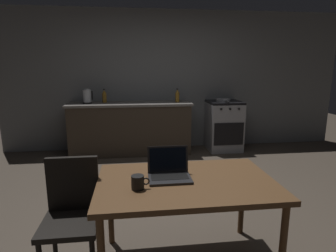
{
  "coord_description": "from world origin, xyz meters",
  "views": [
    {
      "loc": [
        -0.51,
        -2.95,
        1.56
      ],
      "look_at": [
        -0.07,
        0.6,
        0.79
      ],
      "focal_mm": 30.18,
      "sensor_mm": 36.0,
      "label": 1
    }
  ],
  "objects_px": {
    "laptop": "(169,172)",
    "frying_pan": "(223,100)",
    "dining_table": "(186,188)",
    "bottle_b": "(104,96)",
    "bottle": "(177,96)",
    "chair": "(72,210)",
    "coffee_mug": "(138,182)",
    "stove_oven": "(224,126)",
    "electric_kettle": "(87,96)"
  },
  "relations": [
    {
      "from": "laptop",
      "to": "frying_pan",
      "type": "height_order",
      "value": "frying_pan"
    },
    {
      "from": "coffee_mug",
      "to": "bottle_b",
      "type": "height_order",
      "value": "bottle_b"
    },
    {
      "from": "chair",
      "to": "bottle_b",
      "type": "xyz_separation_m",
      "value": [
        -0.03,
        3.11,
        0.52
      ]
    },
    {
      "from": "bottle",
      "to": "coffee_mug",
      "type": "xyz_separation_m",
      "value": [
        -0.77,
        -3.11,
        -0.27
      ]
    },
    {
      "from": "laptop",
      "to": "electric_kettle",
      "type": "height_order",
      "value": "electric_kettle"
    },
    {
      "from": "chair",
      "to": "dining_table",
      "type": "bearing_deg",
      "value": -2.05
    },
    {
      "from": "bottle",
      "to": "bottle_b",
      "type": "distance_m",
      "value": 1.29
    },
    {
      "from": "electric_kettle",
      "to": "bottle_b",
      "type": "relative_size",
      "value": 1.04
    },
    {
      "from": "chair",
      "to": "bottle_b",
      "type": "relative_size",
      "value": 3.72
    },
    {
      "from": "electric_kettle",
      "to": "bottle",
      "type": "distance_m",
      "value": 1.57
    },
    {
      "from": "dining_table",
      "to": "coffee_mug",
      "type": "xyz_separation_m",
      "value": [
        -0.36,
        -0.11,
        0.12
      ]
    },
    {
      "from": "electric_kettle",
      "to": "bottle_b",
      "type": "distance_m",
      "value": 0.3
    },
    {
      "from": "dining_table",
      "to": "bottle_b",
      "type": "relative_size",
      "value": 5.51
    },
    {
      "from": "bottle",
      "to": "frying_pan",
      "type": "xyz_separation_m",
      "value": [
        0.85,
        0.02,
        -0.09
      ]
    },
    {
      "from": "chair",
      "to": "electric_kettle",
      "type": "distance_m",
      "value": 3.09
    },
    {
      "from": "coffee_mug",
      "to": "bottle_b",
      "type": "relative_size",
      "value": 0.54
    },
    {
      "from": "bottle",
      "to": "coffee_mug",
      "type": "distance_m",
      "value": 3.22
    },
    {
      "from": "coffee_mug",
      "to": "bottle",
      "type": "bearing_deg",
      "value": 76.07
    },
    {
      "from": "chair",
      "to": "bottle_b",
      "type": "bearing_deg",
      "value": 89.6
    },
    {
      "from": "chair",
      "to": "bottle",
      "type": "distance_m",
      "value": 3.28
    },
    {
      "from": "stove_oven",
      "to": "laptop",
      "type": "bearing_deg",
      "value": -115.47
    },
    {
      "from": "dining_table",
      "to": "chair",
      "type": "bearing_deg",
      "value": 178.85
    },
    {
      "from": "chair",
      "to": "coffee_mug",
      "type": "bearing_deg",
      "value": -15.5
    },
    {
      "from": "laptop",
      "to": "coffee_mug",
      "type": "relative_size",
      "value": 2.48
    },
    {
      "from": "bottle",
      "to": "bottle_b",
      "type": "height_order",
      "value": "bottle"
    },
    {
      "from": "bottle",
      "to": "frying_pan",
      "type": "distance_m",
      "value": 0.86
    },
    {
      "from": "laptop",
      "to": "bottle_b",
      "type": "bearing_deg",
      "value": 101.76
    },
    {
      "from": "stove_oven",
      "to": "electric_kettle",
      "type": "xyz_separation_m",
      "value": [
        -2.46,
        0.0,
        0.58
      ]
    },
    {
      "from": "dining_table",
      "to": "chair",
      "type": "relative_size",
      "value": 1.48
    },
    {
      "from": "stove_oven",
      "to": "dining_table",
      "type": "xyz_separation_m",
      "value": [
        -1.3,
        -3.05,
        0.19
      ]
    },
    {
      "from": "chair",
      "to": "laptop",
      "type": "distance_m",
      "value": 0.77
    },
    {
      "from": "dining_table",
      "to": "laptop",
      "type": "bearing_deg",
      "value": 152.64
    },
    {
      "from": "frying_pan",
      "to": "stove_oven",
      "type": "bearing_deg",
      "value": 33.88
    },
    {
      "from": "laptop",
      "to": "dining_table",
      "type": "bearing_deg",
      "value": -29.45
    },
    {
      "from": "dining_table",
      "to": "bottle_b",
      "type": "height_order",
      "value": "bottle_b"
    },
    {
      "from": "bottle_b",
      "to": "laptop",
      "type": "bearing_deg",
      "value": -76.15
    },
    {
      "from": "chair",
      "to": "laptop",
      "type": "bearing_deg",
      "value": 2.67
    },
    {
      "from": "dining_table",
      "to": "stove_oven",
      "type": "bearing_deg",
      "value": 66.88
    },
    {
      "from": "frying_pan",
      "to": "bottle_b",
      "type": "relative_size",
      "value": 1.84
    },
    {
      "from": "stove_oven",
      "to": "frying_pan",
      "type": "bearing_deg",
      "value": -146.12
    },
    {
      "from": "bottle",
      "to": "bottle_b",
      "type": "xyz_separation_m",
      "value": [
        -1.29,
        0.13,
        -0.0
      ]
    },
    {
      "from": "chair",
      "to": "frying_pan",
      "type": "distance_m",
      "value": 3.7
    },
    {
      "from": "chair",
      "to": "laptop",
      "type": "relative_size",
      "value": 2.8
    },
    {
      "from": "chair",
      "to": "bottle_b",
      "type": "height_order",
      "value": "bottle_b"
    },
    {
      "from": "stove_oven",
      "to": "coffee_mug",
      "type": "height_order",
      "value": "stove_oven"
    },
    {
      "from": "stove_oven",
      "to": "bottle",
      "type": "height_order",
      "value": "bottle"
    },
    {
      "from": "stove_oven",
      "to": "bottle",
      "type": "distance_m",
      "value": 1.06
    },
    {
      "from": "dining_table",
      "to": "frying_pan",
      "type": "relative_size",
      "value": 3.0
    },
    {
      "from": "chair",
      "to": "bottle",
      "type": "xyz_separation_m",
      "value": [
        1.26,
        2.98,
        0.52
      ]
    },
    {
      "from": "laptop",
      "to": "coffee_mug",
      "type": "height_order",
      "value": "laptop"
    }
  ]
}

